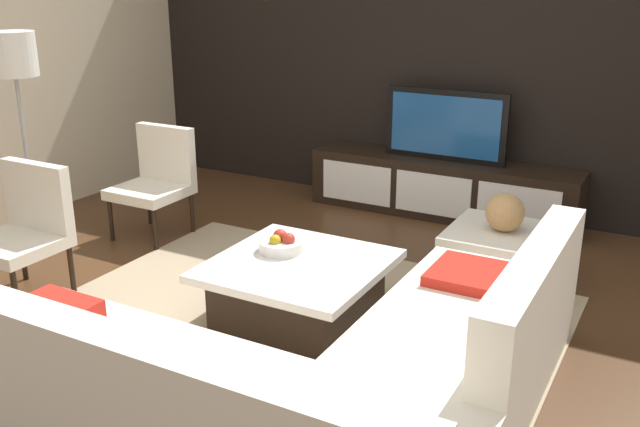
# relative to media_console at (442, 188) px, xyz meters

# --- Properties ---
(ground_plane) EXTENTS (14.00, 14.00, 0.00)m
(ground_plane) POSITION_rel_media_console_xyz_m (-0.00, -2.40, -0.25)
(ground_plane) COLOR #4C301C
(feature_wall_back) EXTENTS (6.40, 0.12, 2.80)m
(feature_wall_back) POSITION_rel_media_console_xyz_m (-0.00, 0.30, 1.15)
(feature_wall_back) COLOR black
(feature_wall_back) RESTS_ON ground
(area_rug) EXTENTS (3.06, 2.51, 0.01)m
(area_rug) POSITION_rel_media_console_xyz_m (-0.10, -2.40, -0.24)
(area_rug) COLOR tan
(area_rug) RESTS_ON ground
(media_console) EXTENTS (2.34, 0.47, 0.50)m
(media_console) POSITION_rel_media_console_xyz_m (0.00, 0.00, 0.00)
(media_console) COLOR black
(media_console) RESTS_ON ground
(television) EXTENTS (1.06, 0.06, 0.60)m
(television) POSITION_rel_media_console_xyz_m (-0.00, 0.00, 0.55)
(television) COLOR black
(television) RESTS_ON media_console
(sectional_couch) EXTENTS (2.43, 2.41, 0.79)m
(sectional_couch) POSITION_rel_media_console_xyz_m (0.52, -3.25, 0.02)
(sectional_couch) COLOR silver
(sectional_couch) RESTS_ON ground
(coffee_table) EXTENTS (1.00, 1.00, 0.38)m
(coffee_table) POSITION_rel_media_console_xyz_m (-0.10, -2.30, -0.05)
(coffee_table) COLOR black
(coffee_table) RESTS_ON ground
(accent_chair_near) EXTENTS (0.55, 0.52, 0.87)m
(accent_chair_near) POSITION_rel_media_console_xyz_m (-1.83, -2.83, 0.24)
(accent_chair_near) COLOR black
(accent_chair_near) RESTS_ON ground
(floor_lamp) EXTENTS (0.34, 0.34, 1.63)m
(floor_lamp) POSITION_rel_media_console_xyz_m (-2.56, -2.18, 1.13)
(floor_lamp) COLOR #A5A5AA
(floor_lamp) RESTS_ON ground
(ottoman) EXTENTS (0.70, 0.70, 0.40)m
(ottoman) POSITION_rel_media_console_xyz_m (0.85, -1.22, -0.05)
(ottoman) COLOR silver
(ottoman) RESTS_ON ground
(fruit_bowl) EXTENTS (0.28, 0.28, 0.13)m
(fruit_bowl) POSITION_rel_media_console_xyz_m (-0.28, -2.20, 0.18)
(fruit_bowl) COLOR silver
(fruit_bowl) RESTS_ON coffee_table
(accent_chair_far) EXTENTS (0.53, 0.53, 0.87)m
(accent_chair_far) POSITION_rel_media_console_xyz_m (-1.86, -1.53, 0.24)
(accent_chair_far) COLOR black
(accent_chair_far) RESTS_ON ground
(decorative_ball) EXTENTS (0.26, 0.26, 0.26)m
(decorative_ball) POSITION_rel_media_console_xyz_m (0.85, -1.22, 0.28)
(decorative_ball) COLOR #AD8451
(decorative_ball) RESTS_ON ottoman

